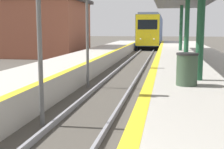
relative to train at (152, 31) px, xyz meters
The scene contains 5 objects.
train is the anchor object (origin of this frame).
signal_near 38.25m from the train, 91.54° to the right, with size 0.36×0.31×4.63m.
signal_mid 32.84m from the train, 92.05° to the right, with size 0.36×0.31×4.63m.
trash_bin 36.68m from the train, 85.73° to the right, with size 0.63×0.63×0.94m.
station_building 21.92m from the train, 123.99° to the right, with size 14.10×7.52×5.20m.
Camera 1 is at (2.14, -1.92, 2.53)m, focal length 50.00 mm.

